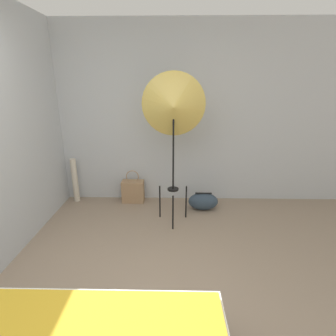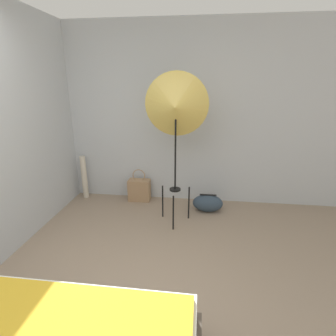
% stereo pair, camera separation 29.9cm
% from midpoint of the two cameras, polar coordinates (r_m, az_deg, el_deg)
% --- Properties ---
extents(wall_back, '(8.00, 0.05, 2.60)m').
position_cam_midpoint_polar(wall_back, '(3.95, -8.02, 11.12)').
color(wall_back, '#B7BCC1').
rests_on(wall_back, ground_plane).
extents(photo_umbrella, '(0.77, 0.35, 1.91)m').
position_cam_midpoint_polar(photo_umbrella, '(3.13, -1.58, 13.13)').
color(photo_umbrella, black).
rests_on(photo_umbrella, ground_plane).
extents(tote_bag, '(0.33, 0.18, 0.51)m').
position_cam_midpoint_polar(tote_bag, '(4.11, -9.70, -5.01)').
color(tote_bag, '#9E7A56').
rests_on(tote_bag, ground_plane).
extents(duffel_bag, '(0.43, 0.25, 0.26)m').
position_cam_midpoint_polar(duffel_bag, '(3.85, 5.44, -7.29)').
color(duffel_bag, '#2D3D4C').
rests_on(duffel_bag, ground_plane).
extents(paper_roll, '(0.09, 0.09, 0.69)m').
position_cam_midpoint_polar(paper_roll, '(4.30, -21.49, -2.55)').
color(paper_roll, beige).
rests_on(paper_roll, ground_plane).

